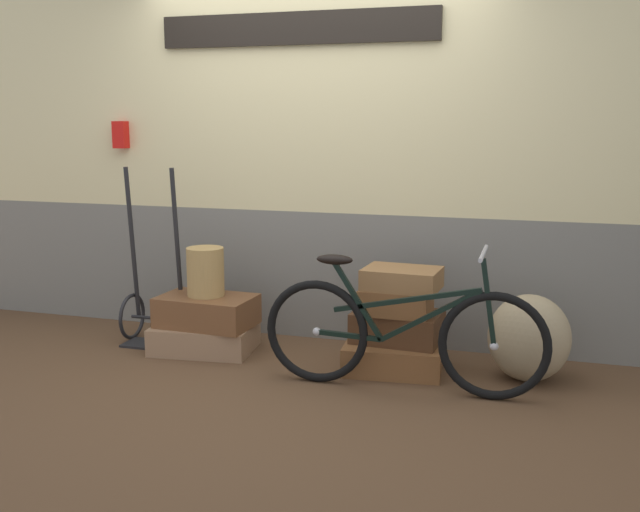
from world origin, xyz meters
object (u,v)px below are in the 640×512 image
suitcase_3 (397,326)px  wicker_basket (205,272)px  suitcase_2 (394,356)px  suitcase_1 (207,311)px  burlap_sack (529,338)px  luggage_trolley (156,305)px  suitcase_4 (396,301)px  suitcase_5 (402,279)px  bicycle (401,334)px  suitcase_0 (205,337)px

suitcase_3 → wicker_basket: (-1.32, -0.02, 0.28)m
suitcase_2 → suitcase_3: bearing=67.8°
suitcase_1 → burlap_sack: 2.12m
luggage_trolley → suitcase_1: bearing=-11.6°
suitcase_2 → suitcase_4: 0.36m
suitcase_4 → suitcase_5: size_ratio=0.93×
wicker_basket → burlap_sack: 2.15m
bicycle → suitcase_3: bearing=104.6°
suitcase_0 → suitcase_3: suitcase_3 is taller
suitcase_3 → luggage_trolley: 1.75m
suitcase_3 → suitcase_4: (-0.01, -0.04, 0.17)m
suitcase_3 → suitcase_4: 0.18m
suitcase_1 → suitcase_5: suitcase_5 is taller
suitcase_3 → bicycle: (0.10, -0.39, 0.06)m
suitcase_3 → burlap_sack: burlap_sack is taller
luggage_trolley → burlap_sack: luggage_trolley is taller
suitcase_3 → burlap_sack: bearing=4.6°
suitcase_0 → luggage_trolley: size_ratio=0.54×
suitcase_2 → burlap_sack: (0.82, 0.05, 0.18)m
suitcase_4 → suitcase_5: 0.15m
suitcase_0 → suitcase_2: size_ratio=1.11×
wicker_basket → luggage_trolley: size_ratio=0.27×
suitcase_2 → suitcase_1: bearing=174.8°
suitcase_2 → burlap_sack: 0.84m
suitcase_1 → suitcase_4: suitcase_4 is taller
suitcase_4 → wicker_basket: size_ratio=1.30×
suitcase_1 → wicker_basket: bearing=122.8°
suitcase_0 → burlap_sack: bearing=-5.1°
suitcase_3 → wicker_basket: 1.35m
suitcase_1 → suitcase_3: size_ratio=1.17×
suitcase_0 → bicycle: size_ratio=0.40×
suitcase_5 → wicker_basket: (-1.35, 0.01, -0.04)m
burlap_sack → suitcase_4: bearing=-176.7°
suitcase_0 → suitcase_5: 1.46m
suitcase_1 → suitcase_4: 1.32m
suitcase_1 → bicycle: (1.41, -0.34, 0.05)m
suitcase_3 → suitcase_5: suitcase_5 is taller
suitcase_0 → suitcase_1: (0.03, -0.01, 0.19)m
suitcase_2 → suitcase_5: suitcase_5 is taller
suitcase_4 → bicycle: (0.11, -0.35, -0.11)m
suitcase_2 → luggage_trolley: (-1.74, 0.09, 0.18)m
suitcase_2 → bicycle: bearing=-77.3°
suitcase_0 → suitcase_3: bearing=-4.9°
wicker_basket → suitcase_4: bearing=-0.7°
suitcase_1 → suitcase_4: bearing=2.6°
suitcase_1 → suitcase_3: suitcase_1 is taller
wicker_basket → suitcase_2: bearing=-0.8°
suitcase_0 → suitcase_3: (1.34, 0.03, 0.18)m
suitcase_3 → bicycle: size_ratio=0.32×
suitcase_4 → suitcase_5: bearing=15.1°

